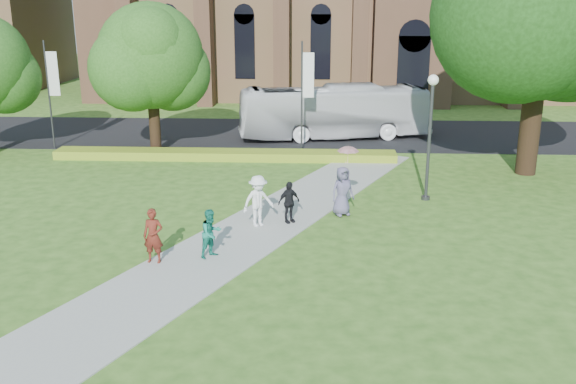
{
  "coord_description": "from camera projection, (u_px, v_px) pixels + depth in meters",
  "views": [
    {
      "loc": [
        2.94,
        -19.61,
        8.13
      ],
      "look_at": [
        1.89,
        2.01,
        1.6
      ],
      "focal_mm": 40.0,
      "sensor_mm": 36.0,
      "label": 1
    }
  ],
  "objects": [
    {
      "name": "ground",
      "position": [
        228.0,
        255.0,
        21.24
      ],
      "size": [
        160.0,
        160.0,
        0.0
      ],
      "primitive_type": "plane",
      "color": "#335D1C",
      "rests_on": "ground"
    },
    {
      "name": "road",
      "position": [
        272.0,
        133.0,
        40.36
      ],
      "size": [
        160.0,
        10.0,
        0.02
      ],
      "primitive_type": "cube",
      "color": "black",
      "rests_on": "ground"
    },
    {
      "name": "footpath",
      "position": [
        232.0,
        243.0,
        22.19
      ],
      "size": [
        15.58,
        28.54,
        0.04
      ],
      "primitive_type": "cube",
      "rotation": [
        0.0,
        0.0,
        -0.44
      ],
      "color": "#B2B2A8",
      "rests_on": "ground"
    },
    {
      "name": "flower_hedge",
      "position": [
        225.0,
        155.0,
        33.89
      ],
      "size": [
        18.0,
        1.4,
        0.45
      ],
      "primitive_type": "cube",
      "color": "gold",
      "rests_on": "ground"
    },
    {
      "name": "streetlamp",
      "position": [
        430.0,
        123.0,
        26.15
      ],
      "size": [
        0.44,
        0.44,
        5.24
      ],
      "color": "#38383D",
      "rests_on": "ground"
    },
    {
      "name": "street_tree_1",
      "position": [
        151.0,
        56.0,
        33.88
      ],
      "size": [
        5.6,
        5.6,
        8.05
      ],
      "color": "#332114",
      "rests_on": "ground"
    },
    {
      "name": "banner_pole_0",
      "position": [
        304.0,
        90.0,
        34.7
      ],
      "size": [
        0.7,
        0.1,
        6.0
      ],
      "color": "#38383D",
      "rests_on": "ground"
    },
    {
      "name": "banner_pole_1",
      "position": [
        50.0,
        89.0,
        35.35
      ],
      "size": [
        0.7,
        0.1,
        6.0
      ],
      "color": "#38383D",
      "rests_on": "ground"
    },
    {
      "name": "tour_coach",
      "position": [
        334.0,
        112.0,
        38.57
      ],
      "size": [
        11.79,
        4.89,
        3.2
      ],
      "primitive_type": "imported",
      "rotation": [
        0.0,
        0.0,
        1.77
      ],
      "color": "white",
      "rests_on": "road"
    },
    {
      "name": "pedestrian_0",
      "position": [
        153.0,
        236.0,
        20.32
      ],
      "size": [
        0.67,
        0.46,
        1.78
      ],
      "primitive_type": "imported",
      "rotation": [
        0.0,
        0.0,
        -0.06
      ],
      "color": "maroon",
      "rests_on": "footpath"
    },
    {
      "name": "pedestrian_1",
      "position": [
        211.0,
        233.0,
        20.76
      ],
      "size": [
        0.98,
        1.0,
        1.62
      ],
      "primitive_type": "imported",
      "rotation": [
        0.0,
        0.0,
        0.84
      ],
      "color": "#187963",
      "rests_on": "footpath"
    },
    {
      "name": "pedestrian_2",
      "position": [
        258.0,
        201.0,
        23.6
      ],
      "size": [
        1.43,
        1.28,
        1.92
      ],
      "primitive_type": "imported",
      "rotation": [
        0.0,
        0.0,
        0.58
      ],
      "color": "white",
      "rests_on": "footpath"
    },
    {
      "name": "pedestrian_3",
      "position": [
        289.0,
        202.0,
        24.01
      ],
      "size": [
        0.98,
        0.86,
        1.59
      ],
      "primitive_type": "imported",
      "rotation": [
        0.0,
        0.0,
        0.63
      ],
      "color": "black",
      "rests_on": "footpath"
    },
    {
      "name": "pedestrian_4",
      "position": [
        342.0,
        191.0,
        24.8
      ],
      "size": [
        1.12,
        0.99,
        1.93
      ],
      "primitive_type": "imported",
      "rotation": [
        0.0,
        0.0,
        0.5
      ],
      "color": "slate",
      "rests_on": "footpath"
    },
    {
      "name": "parasol",
      "position": [
        348.0,
        158.0,
        24.51
      ],
      "size": [
        1.0,
        1.0,
        0.7
      ],
      "primitive_type": "imported",
      "rotation": [
        0.0,
        0.0,
        0.31
      ],
      "color": "#DC9D9B",
      "rests_on": "pedestrian_4"
    }
  ]
}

